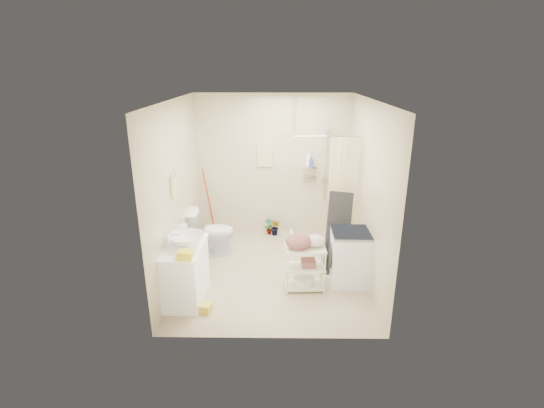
{
  "coord_description": "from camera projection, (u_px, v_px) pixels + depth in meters",
  "views": [
    {
      "loc": [
        0.07,
        -5.46,
        3.04
      ],
      "look_at": [
        -0.0,
        0.25,
        1.03
      ],
      "focal_mm": 26.0,
      "sensor_mm": 36.0,
      "label": 1
    }
  ],
  "objects": [
    {
      "name": "sink",
      "position": [
        186.0,
        240.0,
        5.18
      ],
      "size": [
        0.49,
        0.49,
        0.16
      ],
      "primitive_type": "imported",
      "rotation": [
        0.0,
        0.0,
        0.04
      ],
      "color": "silver",
      "rests_on": "vanity"
    },
    {
      "name": "counter_basket",
      "position": [
        186.0,
        255.0,
        4.84
      ],
      "size": [
        0.2,
        0.16,
        0.11
      ],
      "primitive_type": "cube",
      "rotation": [
        0.0,
        0.0,
        -0.06
      ],
      "color": "yellow",
      "rests_on": "vanity"
    },
    {
      "name": "wall_left",
      "position": [
        176.0,
        192.0,
        5.74
      ],
      "size": [
        0.04,
        3.2,
        2.6
      ],
      "primitive_type": "cube",
      "color": "beige",
      "rests_on": "ground"
    },
    {
      "name": "laundry_rack",
      "position": [
        305.0,
        264.0,
        5.57
      ],
      "size": [
        0.58,
        0.36,
        0.77
      ],
      "primitive_type": null,
      "rotation": [
        0.0,
        0.0,
        0.05
      ],
      "color": "beige",
      "rests_on": "ground"
    },
    {
      "name": "toilet",
      "position": [
        211.0,
        232.0,
        6.64
      ],
      "size": [
        0.79,
        0.47,
        0.79
      ],
      "primitive_type": "imported",
      "rotation": [
        0.0,
        0.0,
        1.62
      ],
      "color": "silver",
      "rests_on": "ground"
    },
    {
      "name": "wall_back",
      "position": [
        273.0,
        166.0,
        7.24
      ],
      "size": [
        2.8,
        0.04,
        2.6
      ],
      "primitive_type": "cube",
      "color": "beige",
      "rests_on": "ground"
    },
    {
      "name": "wall_front",
      "position": [
        270.0,
        237.0,
        4.22
      ],
      "size": [
        2.8,
        0.04,
        2.6
      ],
      "primitive_type": "cube",
      "color": "beige",
      "rests_on": "ground"
    },
    {
      "name": "vanity",
      "position": [
        186.0,
        273.0,
        5.33
      ],
      "size": [
        0.52,
        0.91,
        0.79
      ],
      "primitive_type": "cube",
      "rotation": [
        0.0,
        0.0,
        -0.03
      ],
      "color": "white",
      "rests_on": "ground"
    },
    {
      "name": "shampoo_bottle_b",
      "position": [
        311.0,
        161.0,
        7.12
      ],
      "size": [
        0.1,
        0.1,
        0.18
      ],
      "primitive_type": "imported",
      "rotation": [
        0.0,
        0.0,
        0.24
      ],
      "color": "#2F4697",
      "rests_on": "shower"
    },
    {
      "name": "ceiling",
      "position": [
        272.0,
        100.0,
        5.3
      ],
      "size": [
        2.8,
        3.2,
        0.04
      ],
      "primitive_type": "cube",
      "color": "silver",
      "rests_on": "ground"
    },
    {
      "name": "wall_right",
      "position": [
        368.0,
        192.0,
        5.71
      ],
      "size": [
        0.04,
        3.2,
        2.6
      ],
      "primitive_type": "cube",
      "color": "beige",
      "rests_on": "ground"
    },
    {
      "name": "towel_ring",
      "position": [
        173.0,
        185.0,
        5.5
      ],
      "size": [
        0.04,
        0.22,
        0.34
      ],
      "primitive_type": null,
      "color": "#D3C47D",
      "rests_on": "wall_left"
    },
    {
      "name": "floor_basket",
      "position": [
        203.0,
        306.0,
        5.13
      ],
      "size": [
        0.34,
        0.29,
        0.16
      ],
      "primitive_type": "cube",
      "rotation": [
        0.0,
        0.0,
        -0.23
      ],
      "color": "gold",
      "rests_on": "ground"
    },
    {
      "name": "tp_holder",
      "position": [
        183.0,
        227.0,
        5.98
      ],
      "size": [
        0.08,
        0.12,
        0.14
      ],
      "primitive_type": null,
      "color": "white",
      "rests_on": "wall_left"
    },
    {
      "name": "potted_plant_b",
      "position": [
        275.0,
        227.0,
        7.42
      ],
      "size": [
        0.22,
        0.22,
        0.32
      ],
      "primitive_type": "imported",
      "rotation": [
        0.0,
        0.0,
        -0.64
      ],
      "color": "brown",
      "rests_on": "ground"
    },
    {
      "name": "potted_plant_a",
      "position": [
        269.0,
        226.0,
        7.47
      ],
      "size": [
        0.2,
        0.17,
        0.32
      ],
      "primitive_type": "imported",
      "rotation": [
        0.0,
        0.0,
        0.43
      ],
      "color": "#954025",
      "rests_on": "ground"
    },
    {
      "name": "shower",
      "position": [
        322.0,
        188.0,
        6.79
      ],
      "size": [
        1.1,
        1.1,
        2.1
      ],
      "primitive_type": null,
      "color": "silver",
      "rests_on": "ground"
    },
    {
      "name": "hanging_towel",
      "position": [
        265.0,
        155.0,
        7.15
      ],
      "size": [
        0.28,
        0.03,
        0.42
      ],
      "primitive_type": "cube",
      "color": "beige",
      "rests_on": "wall_back"
    },
    {
      "name": "mop",
      "position": [
        206.0,
        201.0,
        7.36
      ],
      "size": [
        0.15,
        0.15,
        1.28
      ],
      "primitive_type": null,
      "rotation": [
        0.0,
        0.0,
        0.25
      ],
      "color": "red",
      "rests_on": "ground"
    },
    {
      "name": "ironing_board",
      "position": [
        338.0,
        233.0,
        5.92
      ],
      "size": [
        0.38,
        0.17,
        1.31
      ],
      "primitive_type": null,
      "rotation": [
        0.0,
        0.0,
        0.15
      ],
      "color": "black",
      "rests_on": "ground"
    },
    {
      "name": "shampoo_bottle_a",
      "position": [
        308.0,
        159.0,
        7.11
      ],
      "size": [
        0.1,
        0.1,
        0.25
      ],
      "primitive_type": "imported",
      "rotation": [
        0.0,
        0.0,
        -0.05
      ],
      "color": "white",
      "rests_on": "shower"
    },
    {
      "name": "floor",
      "position": [
        272.0,
        271.0,
        6.16
      ],
      "size": [
        3.2,
        3.2,
        0.0
      ],
      "primitive_type": "plane",
      "color": "tan",
      "rests_on": "ground"
    },
    {
      "name": "washing_machine",
      "position": [
        350.0,
        257.0,
        5.75
      ],
      "size": [
        0.56,
        0.58,
        0.8
      ],
      "primitive_type": "cube",
      "rotation": [
        0.0,
        0.0,
        -0.02
      ],
      "color": "silver",
      "rests_on": "ground"
    }
  ]
}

